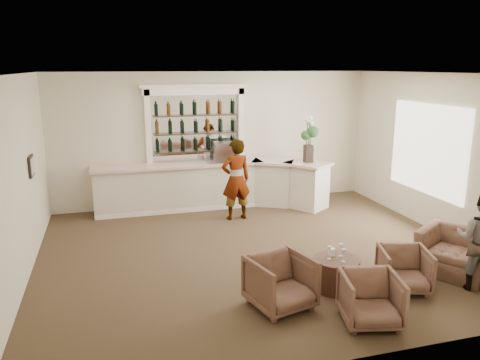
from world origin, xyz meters
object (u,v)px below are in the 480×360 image
(armchair_far, at_px, (456,252))
(bar_counter, at_px, (214,185))
(armchair_center, at_px, (371,299))
(cocktail_table, at_px, (336,274))
(espresso_machine, at_px, (225,152))
(sommelier, at_px, (236,180))
(armchair_right, at_px, (404,269))
(flower_vase, at_px, (309,136))
(armchair_left, at_px, (281,282))

(armchair_far, bearing_deg, bar_counter, -179.50)
(armchair_center, bearing_deg, cocktail_table, 101.29)
(armchair_far, height_order, espresso_machine, espresso_machine)
(armchair_center, bearing_deg, armchair_far, 37.95)
(sommelier, distance_m, armchair_far, 4.77)
(cocktail_table, bearing_deg, sommelier, 98.86)
(armchair_right, xyz_separation_m, flower_vase, (0.35, 4.53, 1.44))
(armchair_left, height_order, armchair_center, armchair_left)
(sommelier, distance_m, flower_vase, 2.16)
(sommelier, xyz_separation_m, armchair_left, (-0.46, -4.10, -0.54))
(cocktail_table, relative_size, armchair_left, 0.84)
(armchair_center, bearing_deg, flower_vase, 88.48)
(bar_counter, distance_m, armchair_center, 5.89)
(bar_counter, distance_m, armchair_right, 5.43)
(armchair_left, bearing_deg, armchair_center, -50.99)
(cocktail_table, xyz_separation_m, flower_vase, (1.35, 4.20, 1.53))
(armchair_far, distance_m, espresso_machine, 5.64)
(bar_counter, relative_size, armchair_far, 5.08)
(armchair_center, xyz_separation_m, armchair_far, (2.25, 1.03, 0.01))
(bar_counter, xyz_separation_m, cocktail_table, (0.89, -4.76, -0.32))
(bar_counter, relative_size, armchair_left, 6.70)
(armchair_right, xyz_separation_m, armchair_far, (1.22, 0.30, 0.03))
(armchair_far, distance_m, flower_vase, 4.54)
(cocktail_table, relative_size, armchair_center, 0.92)
(sommelier, xyz_separation_m, armchair_right, (1.59, -4.11, -0.59))
(cocktail_table, height_order, espresso_machine, espresso_machine)
(armchair_right, relative_size, armchair_far, 0.66)
(armchair_left, bearing_deg, sommelier, 68.95)
(armchair_left, height_order, flower_vase, flower_vase)
(sommelier, distance_m, armchair_right, 4.45)
(sommelier, relative_size, armchair_right, 2.49)
(cocktail_table, bearing_deg, espresso_machine, 97.03)
(bar_counter, distance_m, armchair_far, 5.71)
(armchair_far, bearing_deg, armchair_right, -108.70)
(sommelier, height_order, armchair_right, sommelier)
(cocktail_table, distance_m, armchair_center, 1.06)
(bar_counter, relative_size, sommelier, 3.08)
(espresso_machine, bearing_deg, armchair_left, -87.54)
(cocktail_table, bearing_deg, armchair_center, -91.97)
(armchair_right, relative_size, flower_vase, 0.66)
(sommelier, height_order, armchair_left, sommelier)
(flower_vase, bearing_deg, armchair_left, -118.06)
(armchair_center, xyz_separation_m, espresso_machine, (-0.55, 5.82, 1.03))
(armchair_far, bearing_deg, armchair_center, -97.82)
(armchair_left, bearing_deg, cocktail_table, 1.77)
(bar_counter, height_order, flower_vase, flower_vase)
(cocktail_table, height_order, flower_vase, flower_vase)
(armchair_far, bearing_deg, armchair_left, -117.52)
(armchair_right, bearing_deg, armchair_center, -127.16)
(sommelier, xyz_separation_m, espresso_machine, (0.00, 0.97, 0.46))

